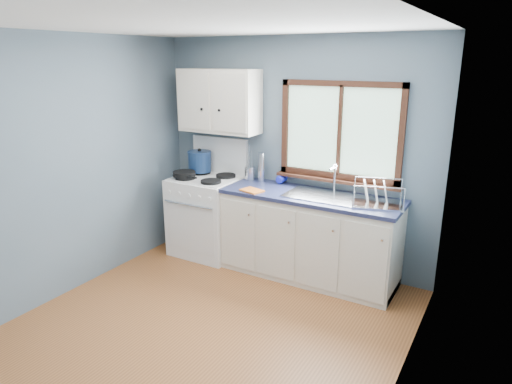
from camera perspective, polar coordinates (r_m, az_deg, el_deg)
The scene contains 18 objects.
floor at distance 4.10m, azimuth -7.26°, elevation -17.47°, with size 3.20×3.60×0.02m, color brown.
ceiling at distance 3.42m, azimuth -8.86°, elevation 20.34°, with size 3.20×3.60×0.02m, color white.
wall_back at distance 5.06m, azimuth 4.69°, elevation 4.78°, with size 3.20×0.02×2.50m, color slate.
wall_left at distance 4.69m, azimuth -23.73°, elevation 2.52°, with size 0.02×3.60×2.50m, color slate.
wall_right at distance 2.90m, azimuth 18.14°, elevation -4.92°, with size 0.02×3.60×2.50m, color slate.
gas_range at distance 5.45m, azimuth -6.11°, elevation -2.65°, with size 0.76×0.69×1.36m.
base_cabinets at distance 4.89m, azimuth 6.62°, elevation -6.02°, with size 1.85×0.60×0.88m.
countertop at distance 4.72m, azimuth 6.80°, elevation -0.52°, with size 1.89×0.64×0.04m, color #191E3C.
sink at distance 4.67m, azimuth 8.82°, elevation -1.31°, with size 0.84×0.46×0.44m.
window at distance 4.78m, azimuth 10.38°, elevation 6.64°, with size 1.36×0.10×1.03m.
upper_cabinets at distance 5.24m, azimuth -4.65°, elevation 11.27°, with size 0.95×0.35×0.70m.
skillet at distance 5.31m, azimuth -8.96°, elevation 2.27°, with size 0.42×0.34×0.05m.
stockpot at distance 5.49m, azimuth -7.05°, elevation 3.87°, with size 0.33×0.33×0.28m.
utensil_crock at distance 5.22m, azimuth -0.74°, elevation 2.39°, with size 0.15×0.15×0.40m.
thermos at distance 5.13m, azimuth 0.66°, elevation 3.11°, with size 0.08×0.08×0.33m, color silver.
soap_bottle at distance 5.03m, azimuth 2.87°, elevation 2.29°, with size 0.09×0.09×0.24m, color #1A24CC.
dish_towel at distance 4.79m, azimuth -0.51°, elevation 0.18°, with size 0.22×0.16×0.02m, color orange.
dish_rack at distance 4.48m, azimuth 14.86°, elevation -0.78°, with size 0.55×0.48×0.24m.
Camera 1 is at (2.11, -2.67, 2.26)m, focal length 32.00 mm.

